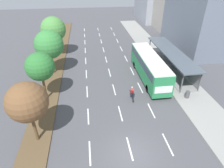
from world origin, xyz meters
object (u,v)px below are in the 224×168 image
Objects in this scene: bus_shelter at (172,59)px; median_tree_fourth at (53,29)px; cyclist at (132,94)px; median_tree_second at (40,67)px; median_tree_nearest at (27,102)px; median_tree_third at (49,45)px; bus at (149,65)px; trash_bin at (187,94)px.

median_tree_fourth is (-18.01, 7.81, 2.93)m from bus_shelter.
bus_shelter is 19.84m from median_tree_fourth.
cyclist is at bearing -138.65° from bus_shelter.
bus_shelter is 18.84m from median_tree_second.
median_tree_fourth is at bearing 90.46° from median_tree_second.
median_tree_nearest is 13.15m from median_tree_third.
median_tree_second reaches higher than cyclist.
bus is 17.16m from median_tree_fourth.
bus_shelter is 10.35m from cyclist.
bus_shelter is 16.40× the size of trash_bin.
median_tree_third is at bearing 166.09° from bus.
cyclist is at bearing 173.30° from trash_bin.
median_tree_fourth is at bearing 125.13° from cyclist.
bus is 1.94× the size of median_tree_second.
median_tree_fourth is (-13.72, 9.93, 2.73)m from bus.
median_tree_second is (-0.19, 6.57, -0.05)m from median_tree_nearest.
bus is at bearing -35.88° from median_tree_fourth.
median_tree_second reaches higher than trash_bin.
median_tree_fourth is 7.94× the size of trash_bin.
cyclist is at bearing -38.49° from median_tree_third.
median_tree_second is at bearing -166.71° from bus.
bus_shelter is 2.19× the size of median_tree_third.
median_tree_nearest is at bearing -165.40° from trash_bin.
bus reaches higher than bus_shelter.
cyclist is at bearing -8.18° from median_tree_second.
bus_shelter is 2.34× the size of median_tree_nearest.
trash_bin is at bearing -6.70° from cyclist.
bus is at bearing 13.29° from median_tree_second.
cyclist is 0.29× the size of median_tree_third.
bus is 6.20× the size of cyclist.
median_tree_second is 13.16m from median_tree_fourth.
median_tree_nearest reaches higher than median_tree_second.
cyclist is 2.14× the size of trash_bin.
median_tree_second is (-17.90, -5.34, 2.44)m from bus_shelter.
median_tree_third reaches higher than trash_bin.
bus is 1.90× the size of median_tree_nearest.
bus_shelter is 18.06m from median_tree_third.
median_tree_nearest is at bearing -89.14° from median_tree_fourth.
median_tree_third reaches higher than median_tree_second.
median_tree_fourth is (-0.11, 13.15, 0.49)m from median_tree_second.
median_tree_second is 0.91× the size of median_tree_third.
bus_shelter is at bearing -3.97° from median_tree_third.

